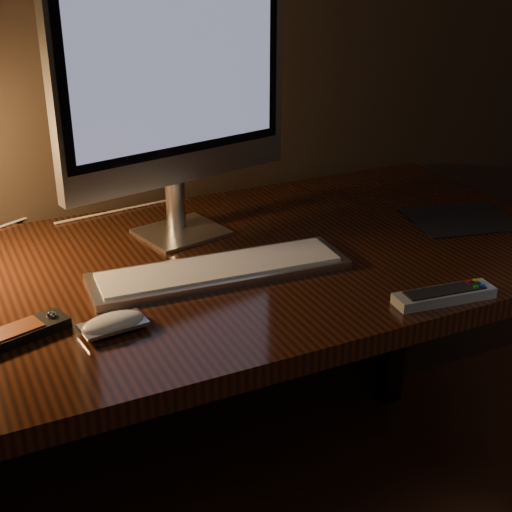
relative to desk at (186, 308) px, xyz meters
name	(u,v)px	position (x,y,z in m)	size (l,w,h in m)	color
desk	(186,308)	(0.00, 0.00, 0.00)	(1.60, 0.75, 0.75)	#35180C
monitor	(175,82)	(0.03, 0.09, 0.45)	(0.51, 0.18, 0.55)	silver
keyboard	(220,270)	(0.02, -0.13, 0.14)	(0.49, 0.14, 0.02)	silver
mousepad	(461,219)	(0.63, -0.11, 0.13)	(0.23, 0.18, 0.00)	black
mouse	(113,325)	(-0.21, -0.25, 0.14)	(0.10, 0.05, 0.02)	white
media_remote	(23,331)	(-0.35, -0.20, 0.14)	(0.15, 0.09, 0.03)	black
tv_remote	(444,295)	(0.33, -0.40, 0.14)	(0.19, 0.07, 0.02)	#9C9EA2
cable	(49,225)	(-0.22, 0.26, 0.13)	(0.01, 0.01, 0.64)	white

